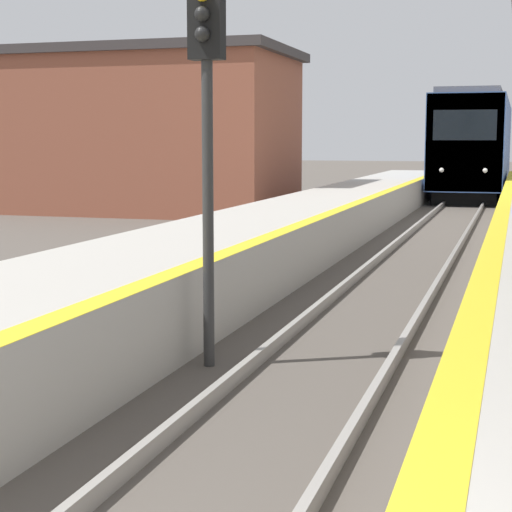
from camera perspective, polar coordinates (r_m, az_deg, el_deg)
train at (r=41.32m, az=14.48°, el=7.20°), size 2.81×18.64×4.42m
signal_near at (r=9.15m, az=-3.31°, el=10.76°), size 0.36×0.31×4.19m
station_building at (r=30.09m, az=-7.48°, el=8.25°), size 10.29×6.13×5.50m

